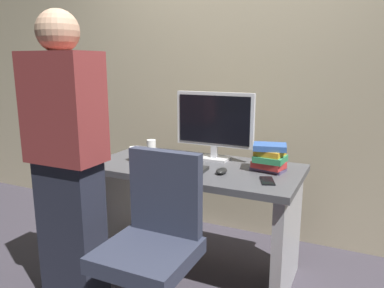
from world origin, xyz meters
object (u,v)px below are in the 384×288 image
person_at_desk (67,163)px  cup_near_keyboard (135,154)px  cell_phone (267,181)px  monitor (214,122)px  desk (195,199)px  mouse (221,171)px  keyboard (173,167)px  cup_by_monitor (151,146)px  book_stack (269,157)px  office_chair (153,256)px

person_at_desk → cup_near_keyboard: bearing=81.8°
cell_phone → monitor: bearing=123.2°
desk → mouse: 0.34m
desk → person_at_desk: size_ratio=0.81×
monitor → keyboard: size_ratio=1.26×
desk → keyboard: size_ratio=3.09×
desk → cup_near_keyboard: bearing=-169.3°
cell_phone → cup_by_monitor: bearing=140.3°
keyboard → book_stack: 0.59m
cup_near_keyboard → office_chair: bearing=-49.8°
book_stack → cup_near_keyboard: bearing=-169.9°
person_at_desk → mouse: (0.70, 0.51, -0.09)m
monitor → book_stack: (0.40, -0.11, -0.17)m
person_at_desk → cell_phone: size_ratio=11.38×
desk → book_stack: 0.56m
cup_near_keyboard → book_stack: 0.88m
cup_by_monitor → monitor: bearing=0.8°
cell_phone → desk: bearing=143.9°
cup_near_keyboard → cell_phone: 0.91m
monitor → keyboard: 0.42m
keyboard → mouse: 0.31m
person_at_desk → mouse: size_ratio=16.39×
person_at_desk → cup_by_monitor: bearing=86.4°
person_at_desk → keyboard: size_ratio=3.81×
person_at_desk → mouse: bearing=36.0°
desk → book_stack: book_stack is taller
cup_by_monitor → cell_phone: 0.99m
cup_near_keyboard → book_stack: bearing=10.1°
mouse → cell_phone: bearing=-6.1°
office_chair → desk: bearing=95.4°
person_at_desk → cup_by_monitor: 0.79m
desk → monitor: monitor is taller
monitor → office_chair: bearing=-89.6°
person_at_desk → cup_near_keyboard: 0.54m
monitor → cell_phone: monitor is taller
book_stack → keyboard: bearing=-160.9°
office_chair → mouse: bearing=73.5°
cup_near_keyboard → book_stack: size_ratio=0.44×
monitor → mouse: monitor is taller
person_at_desk → cell_phone: 1.10m
person_at_desk → mouse: person_at_desk is taller
keyboard → mouse: mouse is taller
office_chair → book_stack: 0.90m
monitor → cup_by_monitor: monitor is taller
cell_phone → office_chair: bearing=-152.7°
desk → cell_phone: size_ratio=9.21×
desk → person_at_desk: 0.85m
person_at_desk → cup_near_keyboard: size_ratio=16.75×
office_chair → monitor: monitor is taller
office_chair → book_stack: office_chair is taller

